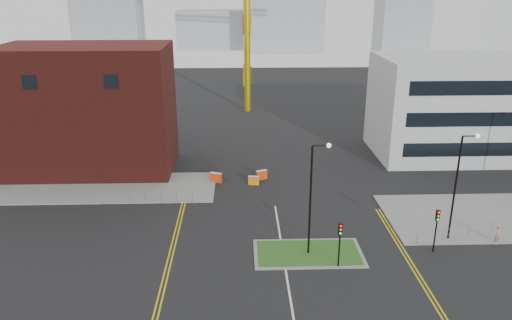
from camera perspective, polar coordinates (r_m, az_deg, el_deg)
The scene contains 24 objects.
ground at distance 33.52m, azimuth 4.31°, elevation -17.59°, with size 200.00×200.00×0.00m, color black.
pavement_left at distance 55.15m, azimuth -19.43°, elevation -3.04°, with size 28.00×8.00×0.12m, color slate.
island_kerb at distance 40.34m, azimuth 5.99°, elevation -10.56°, with size 8.60×4.60×0.08m, color slate.
grass_island at distance 40.33m, azimuth 5.99°, elevation -10.53°, with size 8.00×4.00×0.12m, color #1E4E1A.
brick_building at distance 59.50m, azimuth -21.26°, elevation 5.26°, with size 24.20×10.07×14.24m.
office_block at distance 66.95m, azimuth 24.22°, elevation 5.60°, with size 25.00×12.20×12.00m.
streetlamp_island at distance 37.97m, azimuth 6.60°, elevation -3.51°, with size 1.46×0.36×9.18m.
streetlamp_right_near at distance 43.12m, azimuth 22.20°, elevation -2.02°, with size 1.46×0.36×9.18m.
traffic_light_island at distance 37.70m, azimuth 9.58°, elevation -8.64°, with size 0.28×0.33×3.65m.
traffic_light_right at distance 41.66m, azimuth 19.97°, elevation -6.76°, with size 0.28×0.33×3.65m.
railing_left at distance 49.21m, azimuth -10.79°, elevation -4.10°, with size 6.05×0.05×1.10m.
centre_line at distance 35.12m, azimuth 3.96°, elevation -15.62°, with size 0.15×30.00×0.01m, color silver.
yellow_left_a at distance 42.14m, azimuth -9.59°, elevation -9.39°, with size 0.12×24.00×0.01m, color gold.
yellow_left_b at distance 42.10m, azimuth -9.18°, elevation -9.39°, with size 0.12×24.00×0.01m, color gold.
yellow_right_a at distance 40.38m, azimuth 17.19°, elevation -11.44°, with size 0.12×20.00×0.01m, color gold.
yellow_right_b at distance 40.47m, azimuth 17.60°, elevation -11.41°, with size 0.12×20.00×0.01m, color gold.
skyline_a at distance 151.34m, azimuth -16.54°, elevation 15.33°, with size 18.00×12.00×22.00m, color gray.
skyline_b at distance 157.56m, azimuth 3.05°, elevation 15.11°, with size 24.00×12.00×16.00m, color gray.
skyline_c at distance 159.15m, azimuth 16.47°, elevation 16.59°, with size 14.00×12.00×28.00m, color gray.
skyline_d at distance 167.20m, azimuth -3.62°, elevation 14.67°, with size 30.00×12.00×12.00m, color gray.
pedestrian at distance 45.67m, azimuth 25.91°, elevation -7.68°, with size 0.60×0.39×1.65m, color #BC7A7E.
barrier_left at distance 53.64m, azimuth -4.60°, elevation -1.97°, with size 1.31×0.85×1.05m.
barrier_mid at distance 52.85m, azimuth -0.26°, elevation -2.31°, with size 1.17×0.55×0.94m.
barrier_right at distance 54.27m, azimuth 0.64°, elevation -1.67°, with size 1.27×0.81×1.02m.
Camera 1 is at (-3.28, -26.53, 20.23)m, focal length 35.00 mm.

